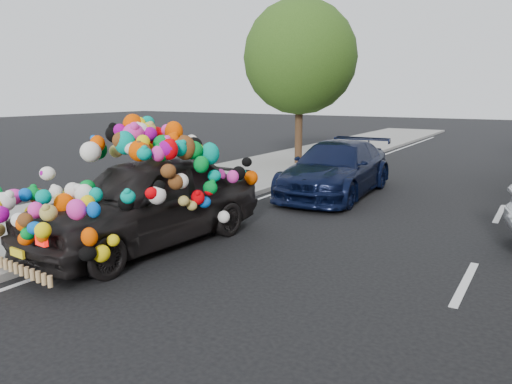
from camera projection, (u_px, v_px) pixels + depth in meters
ground at (255, 245)px, 9.14m from camera, size 100.00×100.00×0.00m
sidewalk at (93, 214)px, 11.30m from camera, size 4.00×60.00×0.12m
kerb at (158, 225)px, 10.31m from camera, size 0.15×60.00×0.13m
lane_markings at (465, 283)px, 7.33m from camera, size 6.00×50.00×0.01m
tree_near_sidewalk at (300, 57)px, 18.26m from camera, size 4.20×4.20×6.13m
plush_art_car at (145, 181)px, 8.98m from camera, size 2.76×5.20×2.29m
navy_sedan at (336, 169)px, 13.54m from camera, size 2.25×5.07×1.45m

